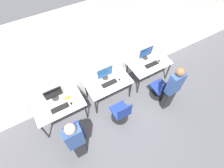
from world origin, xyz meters
The scene contains 20 objects.
ground_plane centered at (0.00, 0.00, 0.00)m, with size 20.00×20.00×0.00m, color #4C4C51.
wall_back centered at (0.00, 0.86, 1.40)m, with size 12.00×0.05×2.80m.
desk_left centered at (-1.40, 0.37, 0.68)m, with size 1.22×0.73×0.76m.
monitor_left centered at (-1.40, 0.56, 0.96)m, with size 0.44×0.18×0.39m.
keyboard_left centered at (-1.40, 0.24, 0.77)m, with size 0.44×0.15×0.02m.
mouse_left centered at (-1.12, 0.22, 0.77)m, with size 0.06×0.09×0.03m.
office_chair_left centered at (-1.35, -0.37, 0.34)m, with size 0.48×0.48×0.86m.
person_left centered at (-1.39, -0.74, 0.89)m, with size 0.36×0.21×1.63m.
desk_center centered at (0.00, 0.37, 0.68)m, with size 1.22×0.73×0.76m.
monitor_center centered at (0.00, 0.51, 0.96)m, with size 0.44×0.18×0.39m.
keyboard_center centered at (0.00, 0.29, 0.77)m, with size 0.44×0.15×0.02m.
mouse_center centered at (0.30, 0.26, 0.77)m, with size 0.06×0.09×0.03m.
office_chair_center centered at (-0.06, -0.44, 0.34)m, with size 0.48×0.48×0.86m.
desk_right centered at (1.40, 0.37, 0.68)m, with size 1.22×0.73×0.76m.
monitor_right centered at (1.40, 0.59, 0.96)m, with size 0.44×0.18×0.39m.
keyboard_right centered at (1.40, 0.27, 0.77)m, with size 0.44×0.15×0.02m.
mouse_right centered at (1.68, 0.27, 0.77)m, with size 0.06×0.09×0.03m.
office_chair_right centered at (1.34, -0.37, 0.34)m, with size 0.48×0.48×0.86m.
person_right centered at (1.28, -0.73, 0.89)m, with size 0.36×0.21×1.63m.
placard_left centered at (-1.14, 0.40, 0.80)m, with size 0.16×0.03×0.08m.
Camera 1 is at (-1.33, -2.15, 4.53)m, focal length 28.00 mm.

